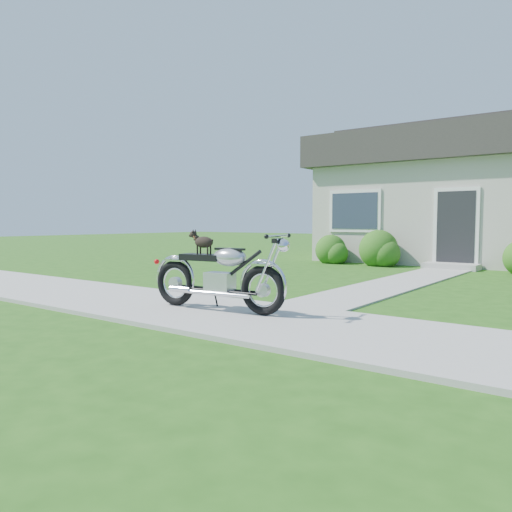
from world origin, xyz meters
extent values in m
plane|color=#235114|center=(0.00, 0.00, 0.00)|extent=(80.00, 80.00, 0.00)
cube|color=#9E9B93|center=(0.00, 0.00, 0.02)|extent=(24.00, 2.20, 0.04)
cube|color=#9E9B93|center=(-1.50, 5.00, 0.01)|extent=(1.20, 8.00, 0.03)
cube|color=black|center=(-1.50, 8.97, 1.05)|extent=(1.00, 0.06, 2.10)
cube|color=#9E9B93|center=(-1.50, 8.62, 0.08)|extent=(1.40, 0.70, 0.16)
cube|color=#2D3847|center=(-4.50, 8.97, 1.60)|extent=(1.70, 0.05, 1.30)
sphere|color=#2C5D18|center=(-3.50, 8.50, 0.48)|extent=(1.12, 1.12, 1.12)
sphere|color=#2C5D18|center=(-5.05, 8.50, 0.40)|extent=(0.95, 0.95, 0.95)
imported|color=#1C5115|center=(-3.54, 8.55, 0.42)|extent=(0.89, 0.82, 0.85)
torus|color=black|center=(-1.60, 0.15, 0.38)|extent=(0.68, 0.17, 0.67)
torus|color=black|center=(-3.09, 0.01, 0.38)|extent=(0.68, 0.17, 0.67)
cube|color=#B3B4B8|center=(-2.30, 0.08, 0.42)|extent=(0.42, 0.28, 0.30)
ellipsoid|color=#B3B4B8|center=(-2.13, 0.10, 0.79)|extent=(0.54, 0.34, 0.26)
cube|color=black|center=(-2.60, 0.06, 0.78)|extent=(0.67, 0.32, 0.09)
cube|color=silver|center=(-1.60, 0.15, 0.72)|extent=(0.31, 0.17, 0.03)
cube|color=silver|center=(-3.09, 0.01, 0.72)|extent=(0.31, 0.17, 0.03)
cylinder|color=silver|center=(-1.38, 0.17, 1.09)|extent=(0.09, 0.60, 0.03)
sphere|color=silver|center=(-1.30, 0.18, 0.98)|extent=(0.19, 0.19, 0.17)
cylinder|color=silver|center=(-2.28, -0.04, 0.29)|extent=(1.10, 0.17, 0.06)
ellipsoid|color=black|center=(-2.57, 0.06, 0.99)|extent=(0.32, 0.17, 0.16)
sphere|color=black|center=(-2.75, 0.04, 1.10)|extent=(0.11, 0.11, 0.10)
cylinder|color=black|center=(-2.66, 0.08, 0.88)|extent=(0.03, 0.03, 0.13)
cylinder|color=black|center=(-2.65, 0.01, 0.88)|extent=(0.03, 0.03, 0.13)
cylinder|color=black|center=(-2.48, 0.10, 0.88)|extent=(0.03, 0.03, 0.13)
cylinder|color=black|center=(-2.47, 0.03, 0.88)|extent=(0.03, 0.03, 0.13)
torus|color=#A8562C|center=(-2.71, 0.04, 1.05)|extent=(0.05, 0.09, 0.08)
camera|label=1|loc=(2.23, -5.15, 1.29)|focal=35.00mm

